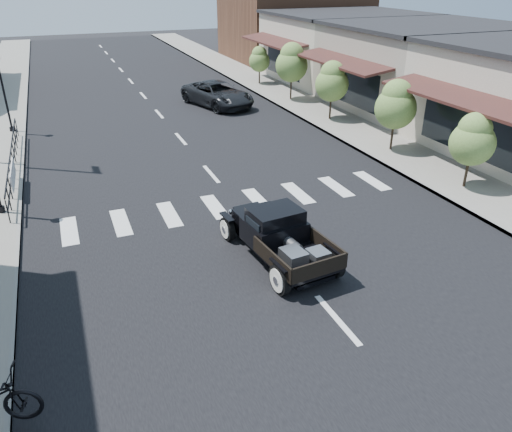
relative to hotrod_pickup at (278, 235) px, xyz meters
name	(u,v)px	position (x,y,z in m)	size (l,w,h in m)	color
ground	(284,259)	(0.15, -0.08, -0.75)	(120.00, 120.00, 0.00)	black
road	(167,123)	(0.15, 14.92, -0.74)	(14.00, 80.00, 0.02)	black
road_markings	(192,152)	(0.15, 9.92, -0.75)	(12.00, 60.00, 0.06)	silver
sidewalk_right	(309,107)	(8.65, 14.92, -0.68)	(3.00, 80.00, 0.15)	gray
storefront_mid	(426,68)	(15.15, 12.92, 1.50)	(10.00, 9.00, 4.50)	#A39989
storefront_far	(345,48)	(15.15, 21.92, 1.50)	(10.00, 9.00, 4.50)	#BFB5A2
far_building_right	(293,18)	(15.65, 31.92, 2.75)	(11.00, 10.00, 7.00)	brown
railing	(13,159)	(-7.15, 9.92, -0.10)	(0.08, 10.00, 1.00)	black
banner	(14,181)	(-7.07, 7.92, -0.30)	(0.04, 2.20, 0.60)	silver
lamp_post_c	(4,93)	(-7.45, 15.92, 1.31)	(0.36, 0.36, 3.83)	black
small_tree_a	(470,152)	(8.45, 1.93, 0.74)	(1.61, 1.61, 2.68)	olive
small_tree_b	(394,117)	(8.45, 6.53, 0.89)	(1.79, 1.79, 2.99)	olive
small_tree_c	(331,91)	(8.45, 12.07, 0.87)	(1.76, 1.76, 2.93)	olive
small_tree_d	(291,72)	(8.45, 17.00, 1.03)	(1.95, 1.95, 3.25)	olive
small_tree_e	(259,66)	(8.45, 22.19, 0.61)	(1.45, 1.45, 2.42)	olive
hotrod_pickup	(278,235)	(0.00, 0.00, 0.00)	(2.02, 4.33, 1.50)	black
second_car	(218,94)	(3.83, 17.46, -0.04)	(2.37, 5.13, 1.43)	black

